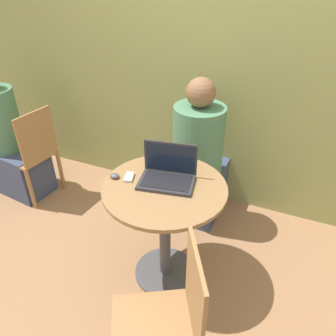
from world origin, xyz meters
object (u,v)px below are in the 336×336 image
(laptop, at_px, (168,174))
(chair_empty, at_px, (168,324))
(person_seated, at_px, (199,164))
(cell_phone, at_px, (129,177))

(laptop, xyz_separation_m, chair_empty, (0.30, -0.68, -0.36))
(chair_empty, height_order, person_seated, person_seated)
(cell_phone, bearing_deg, chair_empty, -49.08)
(laptop, distance_m, person_seated, 0.72)
(cell_phone, height_order, chair_empty, chair_empty)
(cell_phone, height_order, person_seated, person_seated)
(laptop, distance_m, cell_phone, 0.25)
(cell_phone, relative_size, person_seated, 0.09)
(chair_empty, bearing_deg, cell_phone, 130.92)
(cell_phone, distance_m, chair_empty, 0.86)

